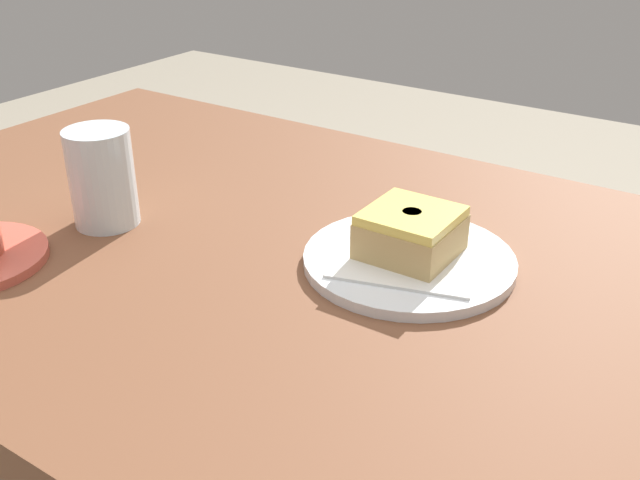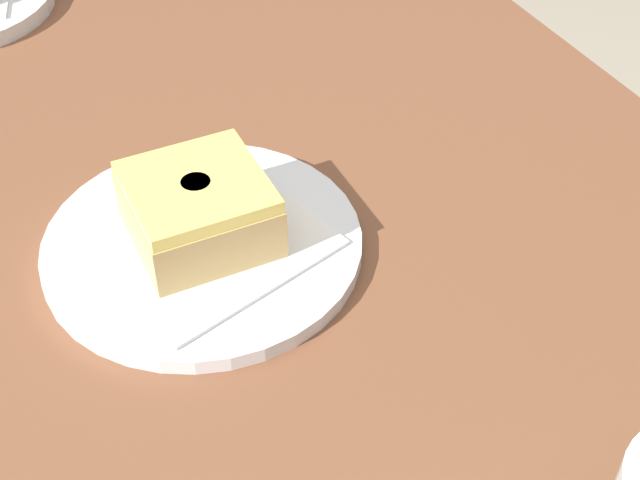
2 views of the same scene
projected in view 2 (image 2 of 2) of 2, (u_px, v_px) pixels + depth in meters
table at (303, 394)px, 0.62m from camera, size 1.26×0.69×0.72m
plate_glazed_square at (203, 245)px, 0.60m from camera, size 0.21×0.21×0.01m
napkin_glazed_square at (202, 237)px, 0.60m from camera, size 0.17×0.17×0.00m
donut_glazed_square at (199, 209)px, 0.58m from camera, size 0.09×0.09×0.05m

